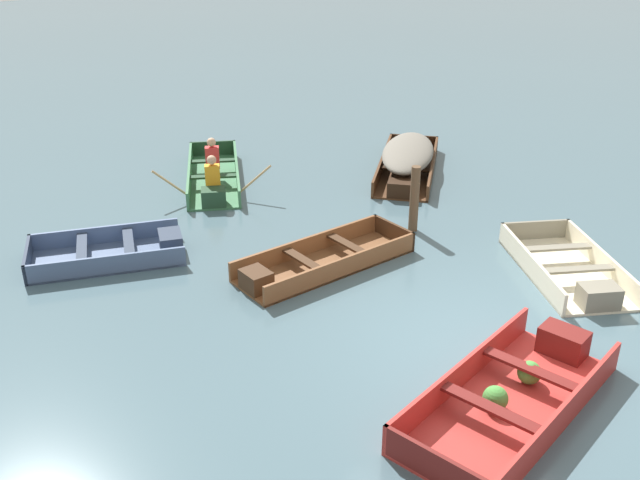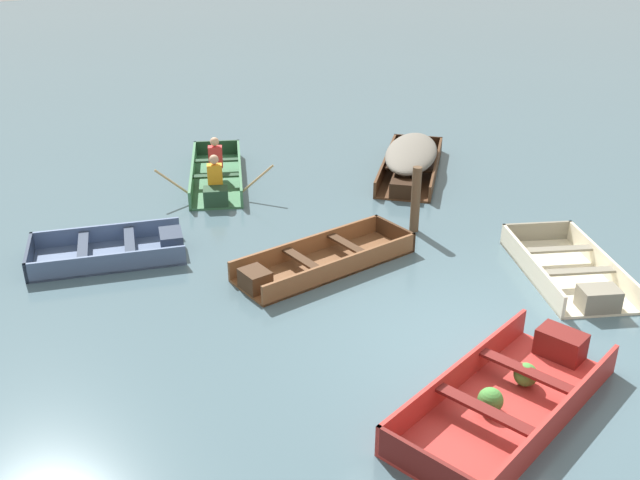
{
  "view_description": "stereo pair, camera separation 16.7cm",
  "coord_description": "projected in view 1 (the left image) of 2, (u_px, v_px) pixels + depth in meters",
  "views": [
    {
      "loc": [
        -6.27,
        -4.97,
        5.23
      ],
      "look_at": [
        -0.15,
        3.21,
        0.35
      ],
      "focal_mm": 40.0,
      "sensor_mm": 36.0,
      "label": 1
    },
    {
      "loc": [
        -6.14,
        -5.06,
        5.23
      ],
      "look_at": [
        -0.15,
        3.21,
        0.35
      ],
      "focal_mm": 40.0,
      "sensor_mm": 36.0,
      "label": 2
    }
  ],
  "objects": [
    {
      "name": "skiff_wooden_brown_near_moored",
      "position": [
        319.0,
        262.0,
        11.15
      ],
      "size": [
        2.98,
        1.03,
        0.33
      ],
      "color": "brown",
      "rests_on": "ground"
    },
    {
      "name": "mooring_post",
      "position": [
        414.0,
        199.0,
        12.24
      ],
      "size": [
        0.16,
        0.16,
        1.18
      ],
      "primitive_type": "cylinder",
      "color": "brown",
      "rests_on": "ground"
    },
    {
      "name": "skiff_dark_varnish_mid_moored",
      "position": [
        408.0,
        157.0,
        14.95
      ],
      "size": [
        3.16,
        2.98,
        0.63
      ],
      "color": "#4C2D19",
      "rests_on": "ground"
    },
    {
      "name": "skiff_cream_far_moored",
      "position": [
        569.0,
        270.0,
        10.87
      ],
      "size": [
        2.25,
        2.73,
        0.36
      ],
      "color": "beige",
      "rests_on": "ground"
    },
    {
      "name": "dinghy_red_foreground",
      "position": [
        516.0,
        392.0,
        8.17
      ],
      "size": [
        3.32,
        1.88,
        0.39
      ],
      "color": "#AD2D28",
      "rests_on": "ground"
    },
    {
      "name": "rowboat_green_with_crew",
      "position": [
        213.0,
        176.0,
        14.41
      ],
      "size": [
        2.73,
        3.24,
        0.92
      ],
      "color": "#387047",
      "rests_on": "ground"
    },
    {
      "name": "ground_plane",
      "position": [
        477.0,
        347.0,
        9.24
      ],
      "size": [
        80.0,
        80.0,
        0.0
      ],
      "primitive_type": "plane",
      "color": "#47606B"
    },
    {
      "name": "skiff_slate_blue_outer_moored",
      "position": [
        114.0,
        252.0,
        11.47
      ],
      "size": [
        2.67,
        1.97,
        0.33
      ],
      "color": "#475B7F",
      "rests_on": "ground"
    }
  ]
}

